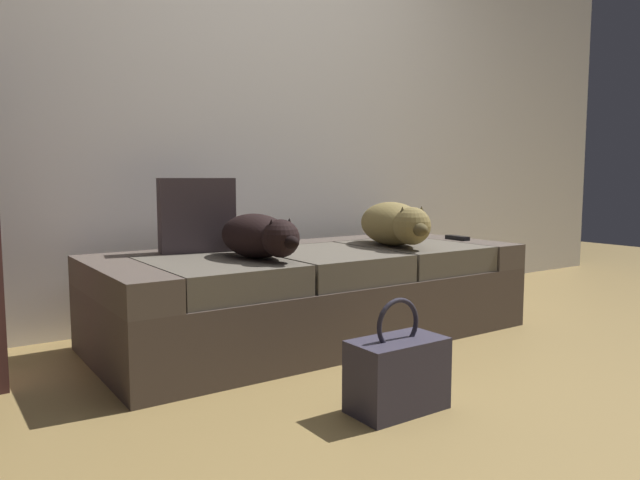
# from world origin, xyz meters

# --- Properties ---
(ground_plane) EXTENTS (10.00, 10.00, 0.00)m
(ground_plane) POSITION_xyz_m (0.00, 0.00, 0.00)
(ground_plane) COLOR olive
(back_wall) EXTENTS (6.40, 0.10, 2.80)m
(back_wall) POSITION_xyz_m (0.00, 1.69, 1.40)
(back_wall) COLOR silver
(back_wall) RESTS_ON ground
(couch) EXTENTS (2.04, 0.87, 0.42)m
(couch) POSITION_xyz_m (0.00, 1.03, 0.21)
(couch) COLOR #4A3E37
(couch) RESTS_ON ground
(dog_dark) EXTENTS (0.25, 0.56, 0.19)m
(dog_dark) POSITION_xyz_m (-0.37, 0.90, 0.52)
(dog_dark) COLOR black
(dog_dark) RESTS_ON couch
(dog_tan) EXTENTS (0.40, 0.63, 0.22)m
(dog_tan) POSITION_xyz_m (0.42, 0.93, 0.53)
(dog_tan) COLOR olive
(dog_tan) RESTS_ON couch
(tv_remote) EXTENTS (0.05, 0.15, 0.02)m
(tv_remote) POSITION_xyz_m (0.90, 0.95, 0.43)
(tv_remote) COLOR black
(tv_remote) RESTS_ON couch
(throw_pillow) EXTENTS (0.36, 0.18, 0.34)m
(throw_pillow) POSITION_xyz_m (-0.49, 1.26, 0.59)
(throw_pillow) COLOR #3F3438
(throw_pillow) RESTS_ON couch
(handbag) EXTENTS (0.32, 0.18, 0.38)m
(handbag) POSITION_xyz_m (-0.29, 0.11, 0.13)
(handbag) COLOR #343041
(handbag) RESTS_ON ground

